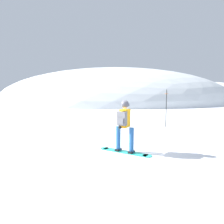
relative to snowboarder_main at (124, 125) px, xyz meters
name	(u,v)px	position (x,y,z in m)	size (l,w,h in m)	color
ground_plane	(110,150)	(-0.47, 0.35, -0.92)	(300.00, 300.00, 0.00)	white
ridge_peak_main	(116,100)	(1.72, 33.31, -0.92)	(42.42, 38.18, 12.14)	white
ridge_peak_far	(209,98)	(26.55, 44.27, -0.92)	(20.40, 18.36, 7.99)	white
snowboarder_main	(124,125)	(0.00, 0.00, 0.00)	(1.59, 1.12, 1.71)	#23B7A3
piste_marker_near	(166,105)	(2.77, 4.44, 0.27)	(0.20, 0.20, 2.09)	black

